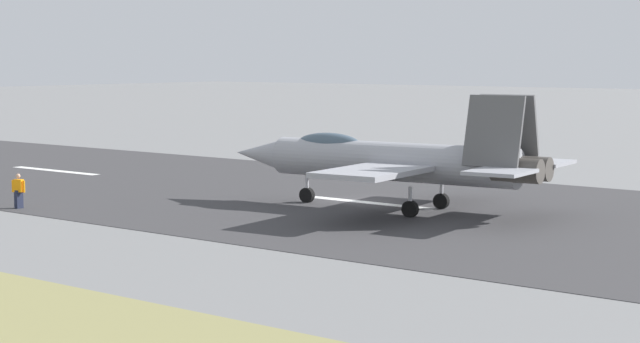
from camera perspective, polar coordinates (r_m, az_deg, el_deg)
The scene contains 5 objects.
ground_plane at distance 53.47m, azimuth 2.43°, elevation -1.68°, with size 400.00×400.00×0.00m, color slate.
runway_strip at distance 53.45m, azimuth 2.44°, elevation -1.67°, with size 240.00×26.00×0.02m.
fighter_jet at distance 50.65m, azimuth 3.91°, elevation 0.62°, with size 17.30×13.16×5.60m.
crew_person at distance 53.21m, azimuth -15.83°, elevation -1.02°, with size 0.65×0.43×1.69m.
marker_cone_mid at distance 65.41m, azimuth 5.76°, elevation -0.04°, with size 0.44×0.44×0.55m, color orange.
Camera 1 is at (-30.77, 43.12, 7.22)m, focal length 59.81 mm.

